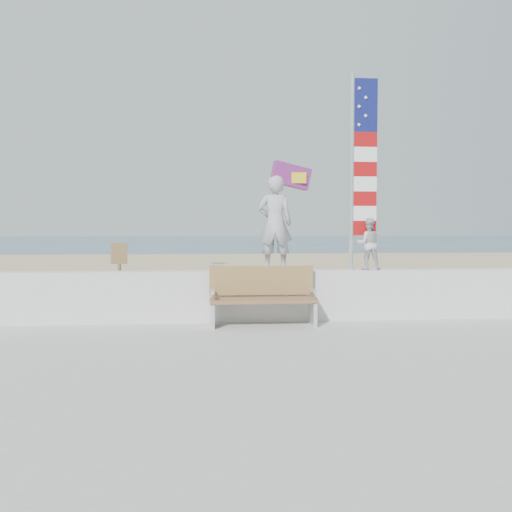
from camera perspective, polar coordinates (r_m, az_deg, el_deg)
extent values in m
plane|color=#324F64|center=(7.82, -0.29, -10.63)|extent=(220.00, 220.00, 0.00)
cube|color=tan|center=(16.69, -2.89, -3.21)|extent=(90.00, 40.00, 0.08)
cube|color=#AEAEA8|center=(4.02, 4.90, -22.26)|extent=(50.00, 12.40, 0.10)
cube|color=silver|center=(9.67, -1.29, -4.21)|extent=(30.00, 0.35, 0.90)
imported|color=#A3A3A9|center=(9.65, 2.00, 3.46)|extent=(0.66, 0.48, 1.68)
imported|color=#BCBCBC|center=(10.01, 11.73, 1.25)|extent=(0.49, 0.40, 0.94)
cube|color=brown|center=(9.16, 0.75, -4.68)|extent=(1.80, 0.50, 0.06)
cube|color=olive|center=(9.39, 0.59, -2.58)|extent=(1.80, 0.05, 0.50)
cube|color=silver|center=(9.15, -4.58, -6.22)|extent=(0.06, 0.50, 0.40)
cube|color=silver|center=(9.04, -4.59, -3.77)|extent=(0.06, 0.45, 0.05)
cube|color=silver|center=(9.32, 5.99, -6.05)|extent=(0.06, 0.50, 0.40)
cube|color=silver|center=(9.21, 6.06, -3.64)|extent=(0.06, 0.45, 0.05)
cylinder|color=silver|center=(9.97, 10.04, 8.63)|extent=(0.08, 0.08, 3.50)
cube|color=#0F1451|center=(10.22, 11.45, 15.29)|extent=(0.44, 0.02, 0.95)
cube|color=#9E0A0C|center=(9.98, 11.32, 2.91)|extent=(0.44, 0.02, 0.26)
cube|color=white|center=(9.99, 11.34, 4.42)|extent=(0.44, 0.02, 0.26)
cube|color=#9E0A0C|center=(10.00, 11.35, 5.94)|extent=(0.44, 0.02, 0.26)
cube|color=white|center=(10.02, 11.37, 7.45)|extent=(0.44, 0.02, 0.26)
cube|color=#9E0A0C|center=(10.04, 11.38, 8.95)|extent=(0.44, 0.02, 0.26)
cube|color=white|center=(10.07, 11.40, 10.45)|extent=(0.44, 0.02, 0.26)
cube|color=#9E0A0C|center=(10.11, 11.42, 11.93)|extent=(0.44, 0.02, 0.26)
sphere|color=white|center=(10.10, 10.79, 13.42)|extent=(0.06, 0.06, 0.06)
sphere|color=white|center=(10.17, 11.47, 14.27)|extent=(0.06, 0.06, 0.06)
sphere|color=white|center=(10.17, 10.80, 15.19)|extent=(0.06, 0.06, 0.06)
sphere|color=white|center=(10.24, 11.48, 16.02)|extent=(0.06, 0.06, 0.06)
sphere|color=white|center=(10.24, 10.82, 16.94)|extent=(0.06, 0.06, 0.06)
cube|color=red|center=(11.11, 3.68, 8.43)|extent=(0.87, 0.36, 0.58)
cube|color=yellow|center=(11.13, 4.45, 8.16)|extent=(0.30, 0.22, 0.22)
cylinder|color=olive|center=(11.21, -14.16, -3.05)|extent=(0.07, 0.07, 1.20)
cube|color=olive|center=(11.14, -14.22, 0.27)|extent=(0.32, 0.03, 0.42)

